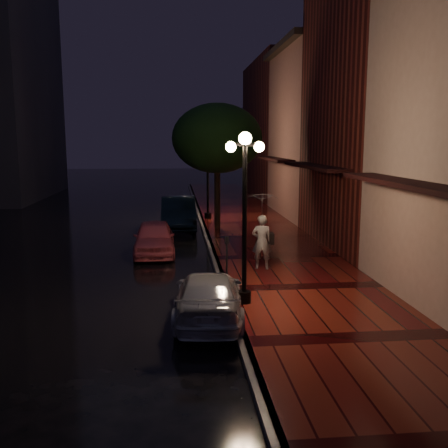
# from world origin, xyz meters

# --- Properties ---
(ground) EXTENTS (120.00, 120.00, 0.00)m
(ground) POSITION_xyz_m (0.00, 0.00, 0.00)
(ground) COLOR black
(ground) RESTS_ON ground
(sidewalk) EXTENTS (4.50, 60.00, 0.15)m
(sidewalk) POSITION_xyz_m (2.25, 0.00, 0.07)
(sidewalk) COLOR #400B0C
(sidewalk) RESTS_ON ground
(curb) EXTENTS (0.25, 60.00, 0.15)m
(curb) POSITION_xyz_m (0.00, 0.00, 0.07)
(curb) COLOR #595451
(curb) RESTS_ON ground
(storefront_mid) EXTENTS (5.00, 8.00, 11.00)m
(storefront_mid) POSITION_xyz_m (7.00, 2.00, 5.50)
(storefront_mid) COLOR #511914
(storefront_mid) RESTS_ON ground
(storefront_far) EXTENTS (5.00, 8.00, 9.00)m
(storefront_far) POSITION_xyz_m (7.00, 10.00, 4.50)
(storefront_far) COLOR #8C5951
(storefront_far) RESTS_ON ground
(storefront_extra) EXTENTS (5.00, 12.00, 10.00)m
(storefront_extra) POSITION_xyz_m (7.00, 20.00, 5.00)
(storefront_extra) COLOR #511914
(storefront_extra) RESTS_ON ground
(streetlamp_near) EXTENTS (0.96, 0.36, 4.31)m
(streetlamp_near) POSITION_xyz_m (0.35, -5.00, 2.60)
(streetlamp_near) COLOR black
(streetlamp_near) RESTS_ON sidewalk
(streetlamp_far) EXTENTS (0.96, 0.36, 4.31)m
(streetlamp_far) POSITION_xyz_m (0.35, 9.00, 2.60)
(streetlamp_far) COLOR black
(streetlamp_far) RESTS_ON sidewalk
(street_tree) EXTENTS (4.16, 4.16, 5.80)m
(street_tree) POSITION_xyz_m (0.61, 5.99, 4.24)
(street_tree) COLOR black
(street_tree) RESTS_ON sidewalk
(pink_car) EXTENTS (1.59, 3.76, 1.27)m
(pink_car) POSITION_xyz_m (-2.18, 1.43, 0.63)
(pink_car) COLOR #D65867
(pink_car) RESTS_ON ground
(navy_car) EXTENTS (1.65, 4.67, 1.54)m
(navy_car) POSITION_xyz_m (-1.22, 6.99, 0.77)
(navy_car) COLOR black
(navy_car) RESTS_ON ground
(silver_car) EXTENTS (1.92, 4.06, 1.14)m
(silver_car) POSITION_xyz_m (-0.60, -5.69, 0.57)
(silver_car) COLOR #A4A5AC
(silver_car) RESTS_ON ground
(woman_with_umbrella) EXTENTS (1.03, 1.05, 2.48)m
(woman_with_umbrella) POSITION_xyz_m (1.39, -1.66, 1.79)
(woman_with_umbrella) COLOR white
(woman_with_umbrella) RESTS_ON sidewalk
(parking_meter) EXTENTS (0.12, 0.10, 1.27)m
(parking_meter) POSITION_xyz_m (0.15, -2.65, 0.92)
(parking_meter) COLOR black
(parking_meter) RESTS_ON sidewalk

